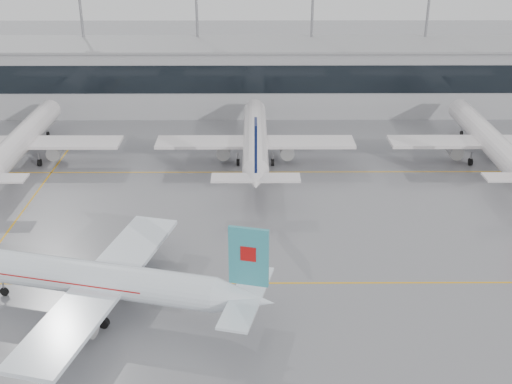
{
  "coord_description": "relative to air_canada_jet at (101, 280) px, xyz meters",
  "views": [
    {
      "loc": [
        -0.34,
        -56.92,
        36.49
      ],
      "look_at": [
        0.0,
        12.0,
        5.0
      ],
      "focal_mm": 45.0,
      "sensor_mm": 36.0,
      "label": 1
    }
  ],
  "objects": [
    {
      "name": "terminal",
      "position": [
        14.87,
        66.75,
        2.58
      ],
      "size": [
        180.0,
        15.0,
        12.0
      ],
      "primitive_type": "cube",
      "color": "#9F9FA3",
      "rests_on": "ground"
    },
    {
      "name": "parked_jet_d",
      "position": [
        49.87,
        38.44,
        0.3
      ],
      "size": [
        29.64,
        36.96,
        11.72
      ],
      "rotation": [
        0.0,
        0.0,
        1.57
      ],
      "color": "white",
      "rests_on": "ground"
    },
    {
      "name": "parked_jet_b",
      "position": [
        -20.13,
        38.44,
        0.3
      ],
      "size": [
        29.64,
        36.96,
        11.72
      ],
      "rotation": [
        0.0,
        0.0,
        1.57
      ],
      "color": "white",
      "rests_on": "ground"
    },
    {
      "name": "taxi_line_cross",
      "position": [
        -15.13,
        19.75,
        -3.41
      ],
      "size": [
        0.25,
        60.0,
        0.01
      ],
      "primitive_type": "cube",
      "color": "#F1A713",
      "rests_on": "ground"
    },
    {
      "name": "taxi_line_north",
      "position": [
        14.87,
        34.75,
        -3.41
      ],
      "size": [
        120.0,
        0.25,
        0.01
      ],
      "primitive_type": "cube",
      "color": "#F1A713",
      "rests_on": "ground"
    },
    {
      "name": "air_canada_jet",
      "position": [
        0.0,
        0.0,
        0.0
      ],
      "size": [
        34.68,
        27.81,
        10.84
      ],
      "rotation": [
        0.0,
        0.0,
        2.9
      ],
      "color": "white",
      "rests_on": "ground"
    },
    {
      "name": "terminal_glass",
      "position": [
        14.87,
        59.2,
        4.08
      ],
      "size": [
        180.0,
        0.2,
        5.0
      ],
      "primitive_type": "cube",
      "color": "black",
      "rests_on": "ground"
    },
    {
      "name": "taxi_line_main",
      "position": [
        14.87,
        4.75,
        -3.41
      ],
      "size": [
        120.0,
        0.25,
        0.01
      ],
      "primitive_type": "cube",
      "color": "#F1A713",
      "rests_on": "ground"
    },
    {
      "name": "light_masts",
      "position": [
        14.87,
        72.75,
        9.93
      ],
      "size": [
        156.4,
        1.0,
        22.6
      ],
      "color": "gray",
      "rests_on": "ground"
    },
    {
      "name": "ground",
      "position": [
        14.87,
        4.75,
        -3.42
      ],
      "size": [
        320.0,
        320.0,
        0.0
      ],
      "primitive_type": "plane",
      "color": "gray",
      "rests_on": "ground"
    },
    {
      "name": "terminal_roof",
      "position": [
        14.87,
        66.75,
        8.78
      ],
      "size": [
        182.0,
        16.0,
        0.4
      ],
      "primitive_type": "cube",
      "color": "gray",
      "rests_on": "ground"
    },
    {
      "name": "parked_jet_c",
      "position": [
        14.87,
        38.44,
        0.3
      ],
      "size": [
        29.64,
        36.96,
        11.72
      ],
      "rotation": [
        0.0,
        0.0,
        1.57
      ],
      "color": "white",
      "rests_on": "ground"
    }
  ]
}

